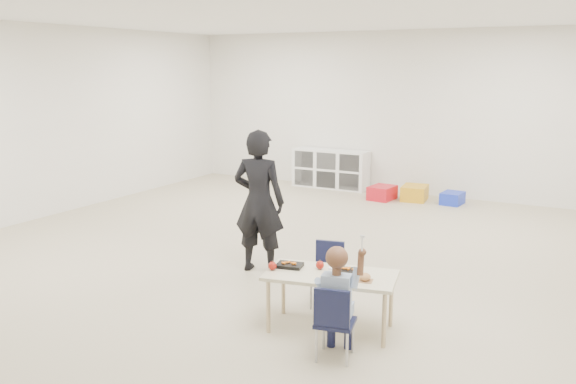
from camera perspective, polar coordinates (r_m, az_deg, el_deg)
The scene contains 16 objects.
room at distance 6.73m, azimuth -1.86°, elevation 4.88°, with size 9.00×9.02×2.80m.
table at distance 5.23m, azimuth 3.99°, elevation -10.15°, with size 1.17×0.75×0.50m.
chair_near at distance 4.74m, azimuth 4.44°, elevation -11.95°, with size 0.29×0.27×0.60m, color #111534, non-canonical shape.
chair_far at distance 5.70m, azimuth 3.64°, elevation -7.80°, with size 0.29×0.27×0.60m, color #111534, non-canonical shape.
child at distance 4.68m, azimuth 4.48°, elevation -10.02°, with size 0.40×0.40×0.94m, color #9FB6D7, non-canonical shape.
lunch_tray_near at distance 5.16m, azimuth 5.63°, elevation -7.42°, with size 0.22×0.16×0.03m, color black.
lunch_tray_far at distance 5.29m, azimuth 0.15°, elevation -6.88°, with size 0.22×0.16×0.03m, color black.
milk_carton at distance 4.99m, azimuth 4.23°, elevation -7.67°, with size 0.07×0.07×0.10m, color white.
bread_roll at distance 5.00m, azimuth 7.23°, elevation -7.89°, with size 0.09×0.09×0.07m, color #B37A49.
apple_near at distance 5.24m, azimuth 3.01°, elevation -6.83°, with size 0.07×0.07×0.07m, color maroon.
apple_far at distance 5.21m, azimuth -1.47°, elevation -6.92°, with size 0.07×0.07×0.07m, color maroon.
cubby_shelf at distance 11.19m, azimuth 4.00°, elevation 2.18°, with size 1.40×0.40×0.70m, color white.
adult at distance 6.53m, azimuth -2.74°, elevation -0.90°, with size 0.57×0.37×1.55m, color black.
bin_red at distance 10.33m, azimuth 8.80°, elevation -0.07°, with size 0.36×0.47×0.23m, color red.
bin_yellow at distance 10.37m, azimuth 11.76°, elevation -0.08°, with size 0.39×0.50×0.25m, color orange.
bin_blue at distance 10.22m, azimuth 15.13°, elevation -0.57°, with size 0.31×0.40×0.20m, color #1A30C4.
Camera 1 is at (3.39, -5.76, 2.20)m, focal length 38.00 mm.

